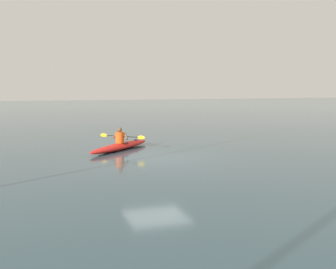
% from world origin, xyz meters
% --- Properties ---
extents(ground_plane, '(160.00, 160.00, 0.00)m').
position_xyz_m(ground_plane, '(0.00, 0.00, 0.00)').
color(ground_plane, '#334C56').
extents(kayak, '(3.77, 3.73, 0.32)m').
position_xyz_m(kayak, '(0.87, -2.71, 0.16)').
color(kayak, red).
rests_on(kayak, ground).
extents(kayaker, '(1.75, 1.77, 0.73)m').
position_xyz_m(kayaker, '(0.90, -2.69, 0.62)').
color(kayaker, '#E04C14').
rests_on(kayaker, kayak).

